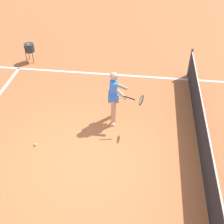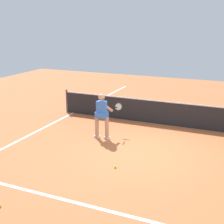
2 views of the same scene
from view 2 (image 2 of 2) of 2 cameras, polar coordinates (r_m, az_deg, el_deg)
The scene contains 7 objects.
ground_plane at distance 9.67m, azimuth 5.49°, elevation -7.19°, with size 26.23×26.23×0.00m, color #C66638.
service_line_marking at distance 7.01m, azimuth -3.23°, elevation -16.90°, with size 8.12×0.10×0.01m, color white.
sideline_left_marking at distance 11.48m, azimuth -14.17°, elevation -3.76°, with size 0.10×18.18×0.01m, color white.
court_net at distance 12.07m, azimuth 9.75°, elevation -0.18°, with size 8.80×0.08×1.01m.
tennis_player at distance 10.43m, azimuth -1.78°, elevation -0.40°, with size 0.75×0.96×1.55m.
tennis_ball_mid at distance 8.62m, azimuth 0.59°, elevation -9.92°, with size 0.07×0.07×0.07m, color #D1E533.
tennis_ball_far at distance 7.40m, azimuth -19.72°, elevation -15.71°, with size 0.07×0.07×0.07m, color #D1E533.
Camera 2 is at (2.69, -8.46, 3.83)m, focal length 50.37 mm.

